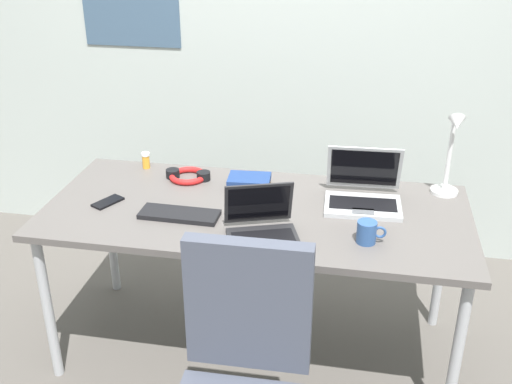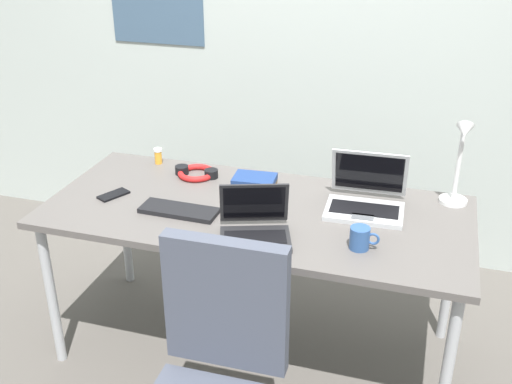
{
  "view_description": "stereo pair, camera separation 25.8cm",
  "coord_description": "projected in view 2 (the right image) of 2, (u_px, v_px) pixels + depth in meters",
  "views": [
    {
      "loc": [
        0.43,
        -2.28,
        1.94
      ],
      "look_at": [
        0.0,
        0.0,
        0.82
      ],
      "focal_mm": 43.19,
      "sensor_mm": 36.0,
      "label": 1
    },
    {
      "loc": [
        0.68,
        -2.22,
        1.94
      ],
      "look_at": [
        0.0,
        0.0,
        0.82
      ],
      "focal_mm": 43.19,
      "sensor_mm": 36.0,
      "label": 2
    }
  ],
  "objects": [
    {
      "name": "headphones",
      "position": [
        196.0,
        173.0,
        2.92
      ],
      "size": [
        0.21,
        0.18,
        0.04
      ],
      "color": "red",
      "rests_on": "desk"
    },
    {
      "name": "desk_lamp",
      "position": [
        459.0,
        163.0,
        2.56
      ],
      "size": [
        0.12,
        0.18,
        0.4
      ],
      "color": "white",
      "rests_on": "desk"
    },
    {
      "name": "external_keyboard",
      "position": [
        179.0,
        210.0,
        2.58
      ],
      "size": [
        0.33,
        0.13,
        0.02
      ],
      "primitive_type": "cube",
      "rotation": [
        0.0,
        0.0,
        -0.02
      ],
      "color": "black",
      "rests_on": "desk"
    },
    {
      "name": "pill_bottle",
      "position": [
        158.0,
        156.0,
        3.04
      ],
      "size": [
        0.04,
        0.04,
        0.08
      ],
      "color": "gold",
      "rests_on": "desk"
    },
    {
      "name": "laptop_front_left",
      "position": [
        366.0,
        199.0,
        2.59
      ],
      "size": [
        0.33,
        0.3,
        0.23
      ],
      "color": "#B7BABC",
      "rests_on": "desk"
    },
    {
      "name": "ground_plane",
      "position": [
        256.0,
        346.0,
        2.94
      ],
      "size": [
        12.0,
        12.0,
        0.0
      ],
      "primitive_type": "plane",
      "color": "#56514C"
    },
    {
      "name": "book_stack",
      "position": [
        255.0,
        182.0,
        2.8
      ],
      "size": [
        0.2,
        0.16,
        0.05
      ],
      "color": "brown",
      "rests_on": "desk"
    },
    {
      "name": "wall_back",
      "position": [
        315.0,
        27.0,
        3.32
      ],
      "size": [
        6.0,
        0.13,
        2.6
      ],
      "color": "#B2BCB7",
      "rests_on": "ground_plane"
    },
    {
      "name": "coffee_mug",
      "position": [
        360.0,
        238.0,
        2.3
      ],
      "size": [
        0.11,
        0.08,
        0.09
      ],
      "color": "#2D518C",
      "rests_on": "desk"
    },
    {
      "name": "cell_phone",
      "position": [
        114.0,
        195.0,
        2.73
      ],
      "size": [
        0.12,
        0.15,
        0.01
      ],
      "primitive_type": "cube",
      "rotation": [
        0.0,
        0.0,
        -0.47
      ],
      "color": "black",
      "rests_on": "desk"
    },
    {
      "name": "computer_mouse",
      "position": [
        261.0,
        202.0,
        2.63
      ],
      "size": [
        0.09,
        0.11,
        0.03
      ],
      "primitive_type": "ellipsoid",
      "rotation": [
        0.0,
        0.0,
        0.45
      ],
      "color": "black",
      "rests_on": "desk"
    },
    {
      "name": "laptop_near_mouse",
      "position": [
        255.0,
        228.0,
        2.38
      ],
      "size": [
        0.33,
        0.31,
        0.2
      ],
      "color": "#232326",
      "rests_on": "desk"
    },
    {
      "name": "desk",
      "position": [
        256.0,
        221.0,
        2.64
      ],
      "size": [
        1.8,
        0.8,
        0.74
      ],
      "color": "#595451",
      "rests_on": "ground_plane"
    }
  ]
}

